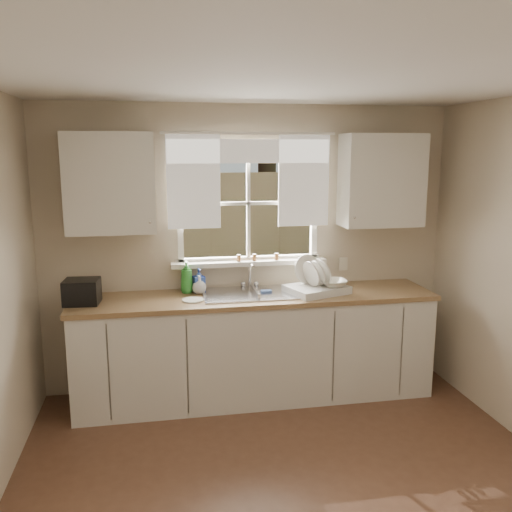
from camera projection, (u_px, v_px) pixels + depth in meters
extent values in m
cube|color=beige|center=(249.00, 321.00, 4.94)|extent=(3.60, 0.02, 1.15)
cube|color=beige|center=(249.00, 124.00, 4.60)|extent=(3.60, 0.02, 0.35)
cube|color=beige|center=(107.00, 206.00, 4.52)|extent=(1.20, 0.02, 1.00)
cube|color=beige|center=(378.00, 201.00, 4.94)|extent=(1.20, 0.02, 1.00)
cube|color=silver|center=(318.00, 68.00, 2.64)|extent=(3.60, 4.00, 0.02)
cube|color=white|center=(248.00, 259.00, 4.85)|extent=(1.30, 0.06, 0.05)
cube|color=white|center=(248.00, 145.00, 4.65)|extent=(1.30, 0.06, 0.05)
cube|color=white|center=(179.00, 205.00, 4.64)|extent=(0.05, 0.06, 1.05)
cube|color=white|center=(314.00, 202.00, 4.86)|extent=(0.05, 0.06, 1.05)
cube|color=white|center=(248.00, 203.00, 4.75)|extent=(0.03, 0.04, 1.00)
cube|color=white|center=(248.00, 203.00, 4.75)|extent=(1.20, 0.04, 0.03)
cube|color=white|center=(250.00, 263.00, 4.79)|extent=(1.38, 0.14, 0.04)
cylinder|color=white|center=(250.00, 133.00, 4.56)|extent=(1.50, 0.02, 0.02)
cube|color=silver|center=(194.00, 181.00, 4.56)|extent=(0.45, 0.02, 0.80)
cube|color=silver|center=(304.00, 180.00, 4.73)|extent=(0.45, 0.02, 0.80)
cube|color=silver|center=(250.00, 151.00, 4.60)|extent=(1.40, 0.02, 0.20)
cube|color=silver|center=(255.00, 348.00, 4.65)|extent=(3.00, 0.62, 0.87)
cube|color=olive|center=(255.00, 297.00, 4.57)|extent=(3.04, 0.65, 0.04)
cube|color=silver|center=(110.00, 183.00, 4.32)|extent=(0.70, 0.33, 0.80)
cube|color=silver|center=(382.00, 180.00, 4.73)|extent=(0.70, 0.33, 0.80)
cube|color=beige|center=(343.00, 264.00, 4.98)|extent=(0.08, 0.01, 0.12)
cylinder|color=brown|center=(239.00, 258.00, 4.74)|extent=(0.04, 0.04, 0.06)
cylinder|color=brown|center=(254.00, 257.00, 4.77)|extent=(0.04, 0.04, 0.06)
cylinder|color=brown|center=(277.00, 257.00, 4.81)|extent=(0.04, 0.04, 0.06)
cube|color=#335421|center=(203.00, 269.00, 9.88)|extent=(20.00, 10.00, 0.02)
cube|color=#8E724E|center=(214.00, 236.00, 7.77)|extent=(8.00, 0.10, 1.80)
cube|color=maroon|center=(136.00, 201.00, 10.89)|extent=(3.00, 3.00, 2.20)
cube|color=black|center=(133.00, 138.00, 10.65)|extent=(3.20, 3.20, 0.30)
cylinder|color=#423021|center=(267.00, 176.00, 10.78)|extent=(0.36, 0.36, 3.20)
sphere|color=#214716|center=(267.00, 49.00, 10.32)|extent=(4.00, 4.00, 4.00)
sphere|color=#214716|center=(203.00, 36.00, 11.48)|extent=(3.20, 3.20, 3.20)
cube|color=#B7B7BC|center=(255.00, 303.00, 4.61)|extent=(0.84, 0.46, 0.18)
cube|color=#B7B7BC|center=(255.00, 293.00, 4.59)|extent=(0.88, 0.50, 0.01)
cube|color=#B7B7BC|center=(255.00, 296.00, 4.60)|extent=(0.02, 0.41, 0.14)
cylinder|color=silver|center=(250.00, 275.00, 4.81)|extent=(0.03, 0.03, 0.22)
cylinder|color=silver|center=(251.00, 265.00, 4.71)|extent=(0.02, 0.18, 0.02)
sphere|color=silver|center=(243.00, 284.00, 4.82)|extent=(0.05, 0.05, 0.05)
sphere|color=silver|center=(256.00, 283.00, 4.84)|extent=(0.05, 0.05, 0.05)
cube|color=silver|center=(317.00, 289.00, 4.62)|extent=(0.57, 0.50, 0.06)
cylinder|color=white|center=(307.00, 269.00, 4.70)|extent=(0.27, 0.16, 0.25)
cylinder|color=white|center=(311.00, 274.00, 4.56)|extent=(0.14, 0.23, 0.22)
cylinder|color=white|center=(317.00, 273.00, 4.59)|extent=(0.14, 0.23, 0.22)
cylinder|color=white|center=(323.00, 272.00, 4.62)|extent=(0.14, 0.23, 0.22)
imported|color=silver|center=(333.00, 283.00, 4.59)|extent=(0.23, 0.23, 0.06)
imported|color=#2E8D31|center=(187.00, 277.00, 4.61)|extent=(0.11, 0.11, 0.28)
imported|color=#3152BA|center=(199.00, 280.00, 4.63)|extent=(0.11, 0.11, 0.21)
imported|color=beige|center=(199.00, 285.00, 4.60)|extent=(0.13, 0.13, 0.15)
cylinder|color=white|center=(193.00, 300.00, 4.39)|extent=(0.18, 0.18, 0.01)
imported|color=white|center=(82.00, 298.00, 4.28)|extent=(0.18, 0.18, 0.11)
cube|color=black|center=(82.00, 292.00, 4.29)|extent=(0.29, 0.25, 0.20)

